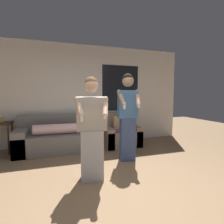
% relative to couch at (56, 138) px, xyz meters
% --- Properties ---
extents(ground_plane, '(14.00, 14.00, 0.00)m').
position_rel_couch_xyz_m(ground_plane, '(0.74, -2.35, -0.31)').
color(ground_plane, '#846647').
extents(wall_back, '(5.92, 0.07, 2.70)m').
position_rel_couch_xyz_m(wall_back, '(0.76, 0.48, 1.04)').
color(wall_back, silver).
rests_on(wall_back, ground_plane).
extents(couch, '(1.76, 0.89, 0.86)m').
position_rel_couch_xyz_m(couch, '(0.00, 0.00, 0.00)').
color(couch, slate).
rests_on(couch, ground_plane).
extents(armchair, '(0.94, 0.83, 0.86)m').
position_rel_couch_xyz_m(armchair, '(1.66, -0.00, -0.01)').
color(armchair, '#937A60').
rests_on(armchair, ground_plane).
extents(side_table, '(0.44, 0.46, 0.87)m').
position_rel_couch_xyz_m(side_table, '(-1.20, 0.19, 0.28)').
color(side_table, '#332319').
rests_on(side_table, ground_plane).
extents(person_left, '(0.52, 0.50, 1.62)m').
position_rel_couch_xyz_m(person_left, '(0.55, -1.74, 0.50)').
color(person_left, '#B2B2B7').
rests_on(person_left, ground_plane).
extents(person_right, '(0.45, 0.50, 1.77)m').
position_rel_couch_xyz_m(person_right, '(1.41, -1.12, 0.62)').
color(person_right, '#384770').
rests_on(person_right, ground_plane).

